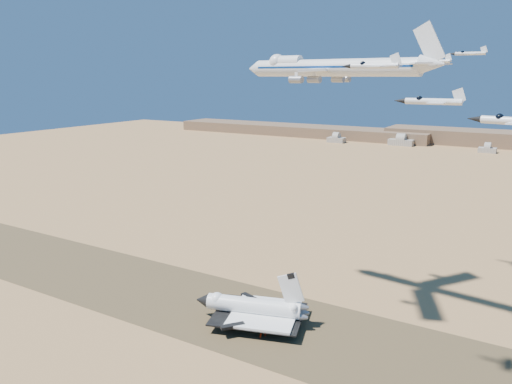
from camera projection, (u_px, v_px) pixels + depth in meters
The scene contains 12 objects.
ground at pixel (213, 307), 187.27m from camera, with size 1200.00×1200.00×0.00m, color #AC7C4C.
runway at pixel (213, 307), 187.26m from camera, with size 600.00×50.00×0.06m, color brown.
hangars at pixel (397, 142), 618.03m from camera, with size 200.50×29.50×30.00m.
shuttle at pixel (253, 308), 175.03m from camera, with size 41.15×32.44×20.08m.
carrier_747 at pixel (326, 68), 171.71m from camera, with size 74.14×56.93×18.42m.
crew_a at pixel (261, 335), 165.70m from camera, with size 0.68×0.44×1.85m, color red.
crew_b at pixel (261, 336), 165.00m from camera, with size 0.84×0.48×1.72m, color red.
crew_c at pixel (265, 334), 166.29m from camera, with size 1.12×0.57×1.90m, color red.
chase_jet_a at pixel (373, 66), 118.92m from camera, with size 14.76×7.83×3.68m.
chase_jet_b at pixel (432, 101), 102.48m from camera, with size 14.23×7.62×3.54m.
chase_jet_d at pixel (434, 61), 198.21m from camera, with size 15.32×8.45×3.82m.
chase_jet_e at pixel (469, 53), 202.77m from camera, with size 14.73×7.87×3.67m.
Camera 1 is at (102.26, -139.79, 84.94)m, focal length 35.00 mm.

